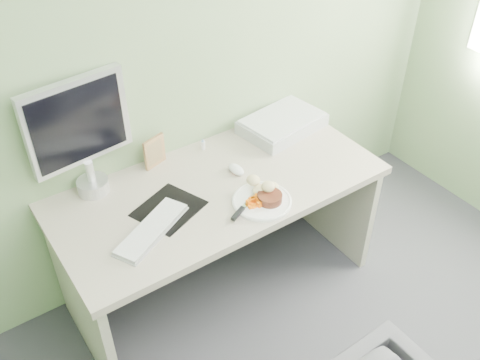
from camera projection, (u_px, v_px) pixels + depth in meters
wall_back at (170, 36)px, 2.43m from camera, size 3.50×0.00×3.50m
desk at (219, 213)px, 2.69m from camera, size 1.60×0.75×0.73m
plate at (262, 201)px, 2.47m from camera, size 0.28×0.28×0.01m
steak at (270, 198)px, 2.45m from camera, size 0.14×0.14×0.04m
potato_pile at (262, 187)px, 2.49m from camera, size 0.13×0.11×0.06m
carrot_heap at (255, 201)px, 2.43m from camera, size 0.08×0.08×0.04m
steak_knife at (242, 209)px, 2.40m from camera, size 0.22×0.12×0.02m
mousepad at (169, 209)px, 2.43m from camera, size 0.35×0.33×0.00m
keyboard at (152, 229)px, 2.31m from camera, size 0.40×0.29×0.02m
computer_mouse at (236, 170)px, 2.64m from camera, size 0.06×0.11×0.04m
photo_frame at (154, 152)px, 2.65m from camera, size 0.13×0.05×0.16m
eyedrop_bottle at (203, 144)px, 2.79m from camera, size 0.02×0.02×0.07m
scanner at (282, 124)px, 2.94m from camera, size 0.48×0.35×0.07m
monitor at (80, 132)px, 2.35m from camera, size 0.48×0.15×0.57m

